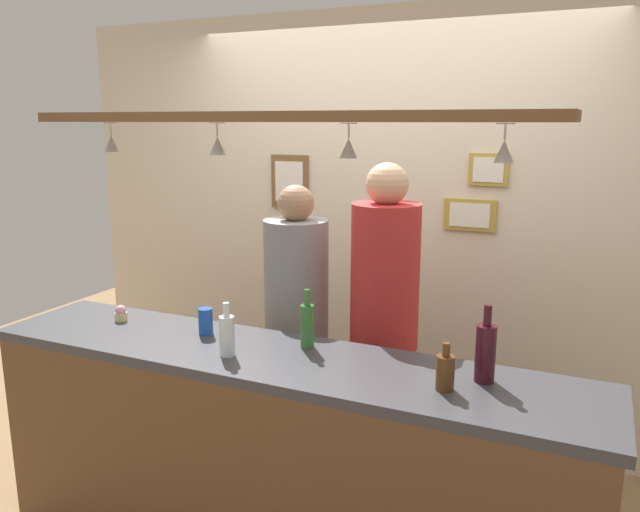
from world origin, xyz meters
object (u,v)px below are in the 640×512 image
Objects in this scene: person_left_grey_shirt at (297,307)px; bottle_beer_brown_stubby at (445,371)px; bottle_wine_dark_red at (486,352)px; bottle_soda_clear at (227,334)px; picture_frame_caricature at (290,182)px; picture_frame_lower_pair at (470,215)px; picture_frame_upper_small at (489,170)px; person_right_red_shirt at (384,303)px; drink_can at (206,321)px; cupcake at (121,313)px; bottle_beer_green_import at (307,325)px.

person_left_grey_shirt is 9.04× the size of bottle_beer_brown_stubby.
bottle_wine_dark_red is 1.30× the size of bottle_soda_clear.
picture_frame_caricature is 1.13× the size of picture_frame_lower_pair.
picture_frame_lower_pair is (0.69, 1.50, 0.34)m from bottle_soda_clear.
picture_frame_upper_small reaches higher than bottle_beer_brown_stubby.
picture_frame_lower_pair is (0.26, 0.74, 0.36)m from person_right_red_shirt.
bottle_wine_dark_red is 1.26m from drink_can.
picture_frame_upper_small is at bearing 0.00° from picture_frame_lower_pair.
bottle_beer_brown_stubby is 1.15m from drink_can.
picture_frame_lower_pair is (1.42, 1.32, 0.40)m from cupcake.
drink_can is at bearing -125.33° from picture_frame_lower_pair.
person_left_grey_shirt is at bearing 143.41° from bottle_beer_brown_stubby.
cupcake is at bearing 175.33° from bottle_beer_brown_stubby.
cupcake is 1.98m from picture_frame_lower_pair.
person_left_grey_shirt is 1.32m from picture_frame_upper_small.
bottle_beer_brown_stubby is at bearing -36.59° from person_left_grey_shirt.
person_left_grey_shirt reaches higher than bottle_soda_clear.
person_right_red_shirt is 1.30m from cupcake.
picture_frame_caricature is at bearing 133.49° from bottle_beer_brown_stubby.
picture_frame_upper_small reaches higher than cupcake.
bottle_beer_green_import reaches higher than bottle_soda_clear.
cupcake is at bearing -137.14° from picture_frame_lower_pair.
person_right_red_shirt reaches higher than drink_can.
cupcake is (-1.76, -0.00, -0.08)m from bottle_wine_dark_red.
picture_frame_upper_small is (1.51, 1.32, 0.66)m from cupcake.
person_right_red_shirt reaches higher than bottle_beer_green_import.
bottle_beer_green_import is 1.49m from picture_frame_upper_small.
bottle_wine_dark_red reaches higher than bottle_beer_green_import.
drink_can is at bearing -139.50° from person_right_red_shirt.
cupcake is (-0.99, -0.05, -0.07)m from bottle_beer_green_import.
bottle_soda_clear is 0.77× the size of picture_frame_lower_pair.
bottle_beer_brown_stubby is 2.31× the size of cupcake.
person_left_grey_shirt is 0.77m from bottle_soda_clear.
cupcake is at bearing -178.82° from drink_can.
bottle_wine_dark_red reaches higher than cupcake.
bottle_wine_dark_red is 2.46× the size of drink_can.
picture_frame_lower_pair is (-0.09, 0.00, -0.26)m from picture_frame_upper_small.
bottle_beer_brown_stubby is (0.64, -0.18, -0.03)m from bottle_beer_green_import.
cupcake is at bearing -101.19° from picture_frame_caricature.
bottle_beer_brown_stubby is (-0.12, -0.14, -0.05)m from bottle_wine_dark_red.
person_right_red_shirt is at bearing 135.61° from bottle_wine_dark_red.
cupcake is (-1.16, -0.58, -0.04)m from person_right_red_shirt.
bottle_beer_green_import is 0.76× the size of picture_frame_caricature.
picture_frame_lower_pair is at bearing 71.43° from bottle_beer_green_import.
picture_frame_upper_small is at bearing 94.98° from bottle_beer_brown_stubby.
bottle_wine_dark_red is at bearing -41.36° from picture_frame_caricature.
bottle_wine_dark_red is 1.04m from bottle_soda_clear.
picture_frame_upper_small is 0.73× the size of picture_frame_lower_pair.
person_left_grey_shirt is 0.63m from bottle_beer_green_import.
bottle_beer_brown_stubby is at bearing -4.67° from cupcake.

